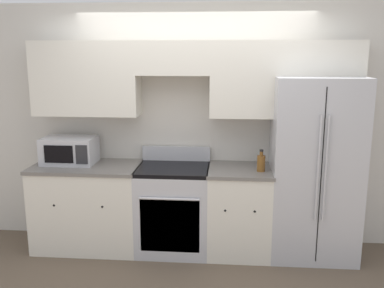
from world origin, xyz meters
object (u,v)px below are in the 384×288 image
object	(u,v)px
bottle	(261,163)
microwave	(70,150)
refrigerator	(313,167)
oven_range	(173,208)

from	to	relation	value
bottle	microwave	bearing A→B (deg)	175.88
refrigerator	microwave	distance (m)	2.58
microwave	bottle	bearing A→B (deg)	-4.12
bottle	refrigerator	bearing A→B (deg)	15.93
refrigerator	bottle	distance (m)	0.57
oven_range	bottle	size ratio (longest dim) A/B	4.84
refrigerator	oven_range	bearing A→B (deg)	-176.93
bottle	oven_range	bearing A→B (deg)	175.03
oven_range	microwave	bearing A→B (deg)	176.57
refrigerator	bottle	bearing A→B (deg)	-164.07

